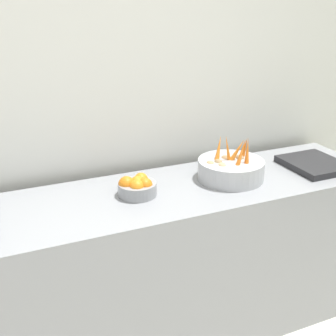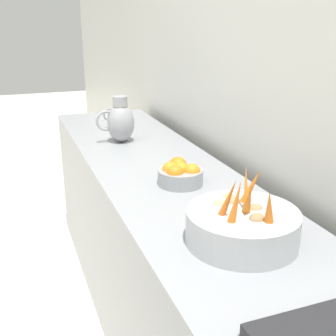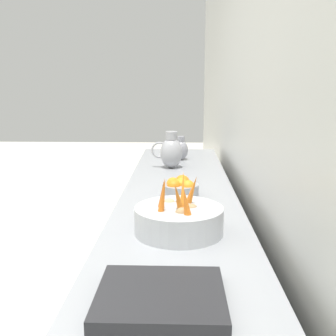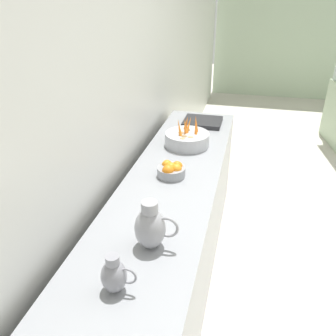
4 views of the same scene
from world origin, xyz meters
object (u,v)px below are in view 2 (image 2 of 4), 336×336
Objects in this scene: orange_bowl at (180,174)px; metal_pitcher_short at (119,115)px; metal_pitcher_tall at (120,122)px; vegetable_colander at (242,225)px.

metal_pitcher_short is at bearing -90.13° from orange_bowl.
metal_pitcher_short is (-0.07, -0.30, -0.03)m from metal_pitcher_tall.
metal_pitcher_tall reaches higher than vegetable_colander.
metal_pitcher_tall is (0.06, -0.71, 0.07)m from orange_bowl.
orange_bowl is 1.04× the size of metal_pitcher_short.
metal_pitcher_short is (-0.01, -1.54, 0.02)m from vegetable_colander.
metal_pitcher_short is at bearing -90.24° from vegetable_colander.
vegetable_colander is 1.84× the size of orange_bowl.
vegetable_colander is at bearing 89.55° from orange_bowl.
metal_pitcher_tall reaches higher than metal_pitcher_short.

